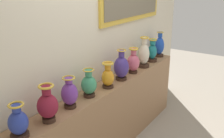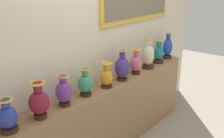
# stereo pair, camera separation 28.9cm
# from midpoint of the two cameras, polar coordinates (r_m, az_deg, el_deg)

# --- Properties ---
(display_shelf) EXTENTS (2.90, 0.29, 0.91)m
(display_shelf) POSITION_cam_midpoint_polar(r_m,az_deg,el_deg) (3.20, -2.63, -10.61)
(display_shelf) COLOR #99704C
(display_shelf) RESTS_ON ground_plane
(back_wall) EXTENTS (4.47, 0.14, 2.77)m
(back_wall) POSITION_cam_midpoint_polar(r_m,az_deg,el_deg) (2.99, -5.78, 6.76)
(back_wall) COLOR beige
(back_wall) RESTS_ON ground_plane
(vase_cobalt) EXTENTS (0.15, 0.15, 0.28)m
(vase_cobalt) POSITION_cam_midpoint_polar(r_m,az_deg,el_deg) (2.13, -23.89, -10.96)
(vase_cobalt) COLOR #382319
(vase_cobalt) RESTS_ON display_shelf
(vase_burgundy) EXTENTS (0.18, 0.18, 0.33)m
(vase_burgundy) POSITION_cam_midpoint_polar(r_m,az_deg,el_deg) (2.25, -17.76, -7.73)
(vase_burgundy) COLOR #382319
(vase_burgundy) RESTS_ON display_shelf
(vase_violet) EXTENTS (0.16, 0.16, 0.30)m
(vase_violet) POSITION_cam_midpoint_polar(r_m,az_deg,el_deg) (2.44, -12.82, -5.42)
(vase_violet) COLOR #382319
(vase_violet) RESTS_ON display_shelf
(vase_jade) EXTENTS (0.16, 0.16, 0.30)m
(vase_jade) POSITION_cam_midpoint_polar(r_m,az_deg,el_deg) (2.63, -8.32, -3.50)
(vase_jade) COLOR #382319
(vase_jade) RESTS_ON display_shelf
(vase_amber) EXTENTS (0.14, 0.14, 0.29)m
(vase_amber) POSITION_cam_midpoint_polar(r_m,az_deg,el_deg) (2.82, -3.86, -1.67)
(vase_amber) COLOR #382319
(vase_amber) RESTS_ON display_shelf
(vase_indigo) EXTENTS (0.18, 0.18, 0.37)m
(vase_indigo) POSITION_cam_midpoint_polar(r_m,az_deg,el_deg) (3.03, -0.64, 0.41)
(vase_indigo) COLOR #382319
(vase_indigo) RESTS_ON display_shelf
(vase_rose) EXTENTS (0.16, 0.16, 0.33)m
(vase_rose) POSITION_cam_midpoint_polar(r_m,az_deg,el_deg) (3.26, 2.24, 1.57)
(vase_rose) COLOR #382319
(vase_rose) RESTS_ON display_shelf
(vase_ivory) EXTENTS (0.16, 0.16, 0.42)m
(vase_ivory) POSITION_cam_midpoint_polar(r_m,az_deg,el_deg) (3.50, 4.76, 3.25)
(vase_ivory) COLOR #382319
(vase_ivory) RESTS_ON display_shelf
(vase_teal) EXTENTS (0.15, 0.15, 0.34)m
(vase_teal) POSITION_cam_midpoint_polar(r_m,az_deg,el_deg) (3.76, 6.76, 3.85)
(vase_teal) COLOR #382319
(vase_teal) RESTS_ON display_shelf
(vase_sapphire) EXTENTS (0.14, 0.14, 0.39)m
(vase_sapphire) POSITION_cam_midpoint_polar(r_m,az_deg,el_deg) (4.03, 8.49, 5.04)
(vase_sapphire) COLOR #382319
(vase_sapphire) RESTS_ON display_shelf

